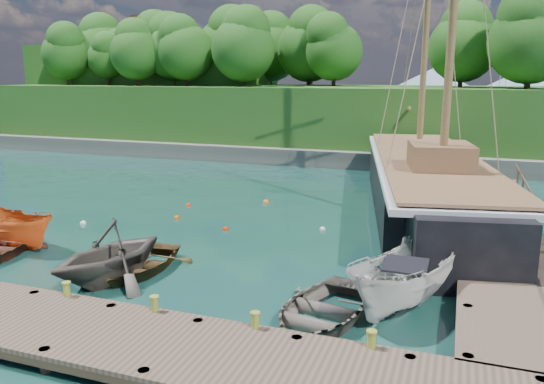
% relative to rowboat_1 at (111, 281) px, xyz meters
% --- Properties ---
extents(ground, '(160.00, 160.00, 0.00)m').
position_rel_rowboat_1_xyz_m(ground, '(1.49, 2.42, 0.00)').
color(ground, '#133833').
rests_on(ground, ground).
extents(dock_near, '(20.00, 3.20, 1.10)m').
position_rel_rowboat_1_xyz_m(dock_near, '(3.49, -4.08, 0.43)').
color(dock_near, '#48392C').
rests_on(dock_near, ground).
extents(dock_east, '(3.20, 24.00, 1.10)m').
position_rel_rowboat_1_xyz_m(dock_east, '(12.99, 9.42, 0.43)').
color(dock_east, '#48392C').
rests_on(dock_east, ground).
extents(bollard_1, '(0.26, 0.26, 0.45)m').
position_rel_rowboat_1_xyz_m(bollard_1, '(0.49, -2.68, 0.00)').
color(bollard_1, olive).
rests_on(bollard_1, ground).
extents(bollard_2, '(0.26, 0.26, 0.45)m').
position_rel_rowboat_1_xyz_m(bollard_2, '(3.49, -2.68, 0.00)').
color(bollard_2, olive).
rests_on(bollard_2, ground).
extents(bollard_3, '(0.26, 0.26, 0.45)m').
position_rel_rowboat_1_xyz_m(bollard_3, '(6.49, -2.68, 0.00)').
color(bollard_3, olive).
rests_on(bollard_3, ground).
extents(bollard_4, '(0.26, 0.26, 0.45)m').
position_rel_rowboat_1_xyz_m(bollard_4, '(9.49, -2.68, 0.00)').
color(bollard_4, olive).
rests_on(bollard_4, ground).
extents(rowboat_1, '(4.84, 5.25, 2.31)m').
position_rel_rowboat_1_xyz_m(rowboat_1, '(0.00, 0.00, 0.00)').
color(rowboat_1, '#585048').
rests_on(rowboat_1, ground).
extents(rowboat_2, '(3.12, 4.27, 0.86)m').
position_rel_rowboat_1_xyz_m(rowboat_2, '(0.44, 1.14, 0.00)').
color(rowboat_2, '#523A1D').
rests_on(rowboat_2, ground).
extents(rowboat_3, '(4.18, 5.26, 0.98)m').
position_rel_rowboat_1_xyz_m(rowboat_3, '(7.70, -0.57, 0.00)').
color(rowboat_3, '#5E554D').
rests_on(rowboat_3, ground).
extents(motorboat_orange, '(4.79, 2.58, 1.75)m').
position_rel_rowboat_1_xyz_m(motorboat_orange, '(-6.05, 1.85, 0.00)').
color(motorboat_orange, orange).
rests_on(motorboat_orange, ground).
extents(cabin_boat_white, '(3.83, 5.69, 2.06)m').
position_rel_rowboat_1_xyz_m(cabin_boat_white, '(9.86, 1.15, 0.00)').
color(cabin_boat_white, silver).
rests_on(cabin_boat_white, ground).
extents(schooner, '(9.50, 29.13, 21.83)m').
position_rel_rowboat_1_xyz_m(schooner, '(9.65, 13.97, 1.21)').
color(schooner, black).
rests_on(schooner, ground).
extents(mooring_buoy_0, '(0.30, 0.30, 0.30)m').
position_rel_rowboat_1_xyz_m(mooring_buoy_0, '(-5.65, 5.57, 0.00)').
color(mooring_buoy_0, white).
rests_on(mooring_buoy_0, ground).
extents(mooring_buoy_1, '(0.28, 0.28, 0.28)m').
position_rel_rowboat_1_xyz_m(mooring_buoy_1, '(-1.92, 7.99, 0.00)').
color(mooring_buoy_1, '#E05200').
rests_on(mooring_buoy_1, ground).
extents(mooring_buoy_2, '(0.28, 0.28, 0.28)m').
position_rel_rowboat_1_xyz_m(mooring_buoy_2, '(1.20, 6.99, 0.00)').
color(mooring_buoy_2, red).
rests_on(mooring_buoy_2, ground).
extents(mooring_buoy_3, '(0.28, 0.28, 0.28)m').
position_rel_rowboat_1_xyz_m(mooring_buoy_3, '(5.43, 8.51, 0.00)').
color(mooring_buoy_3, silver).
rests_on(mooring_buoy_3, ground).
extents(mooring_buoy_4, '(0.28, 0.28, 0.28)m').
position_rel_rowboat_1_xyz_m(mooring_buoy_4, '(-2.63, 10.51, 0.00)').
color(mooring_buoy_4, red).
rests_on(mooring_buoy_4, ground).
extents(mooring_buoy_5, '(0.33, 0.33, 0.33)m').
position_rel_rowboat_1_xyz_m(mooring_buoy_5, '(1.13, 12.57, 0.00)').
color(mooring_buoy_5, orange).
rests_on(mooring_buoy_5, ground).
extents(headland, '(51.00, 19.31, 12.90)m').
position_rel_rowboat_1_xyz_m(headland, '(-11.39, 33.79, 5.54)').
color(headland, '#474744').
rests_on(headland, ground).
extents(distant_ridge, '(117.00, 40.00, 10.00)m').
position_rel_rowboat_1_xyz_m(distant_ridge, '(5.79, 72.42, 4.35)').
color(distant_ridge, '#728CA5').
rests_on(distant_ridge, ground).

